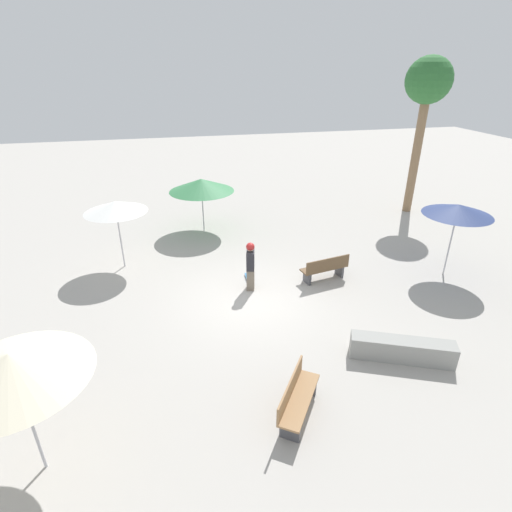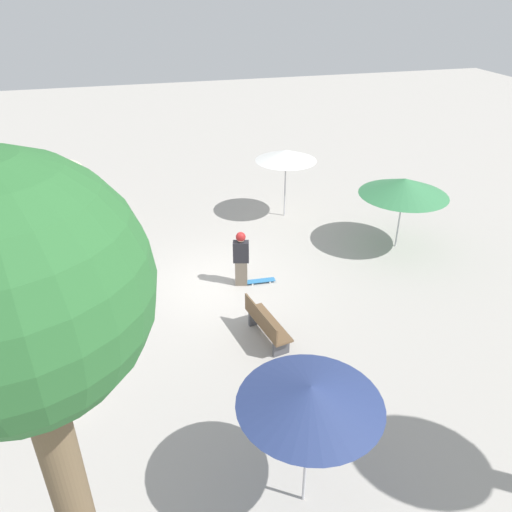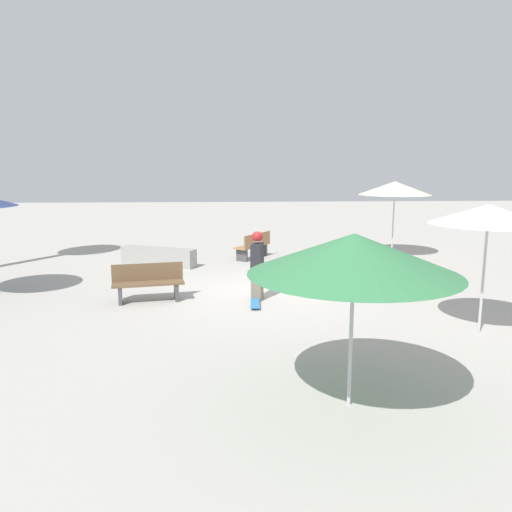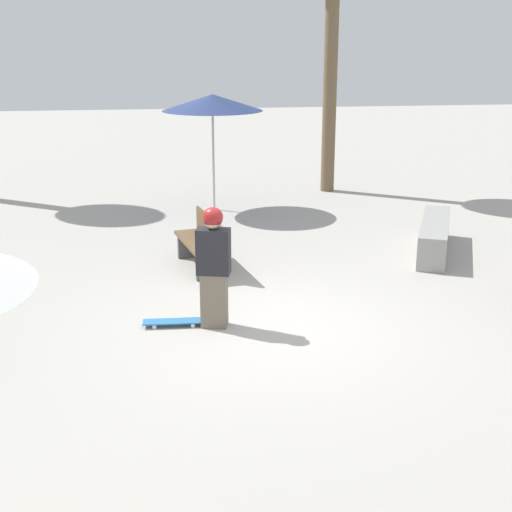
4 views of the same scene
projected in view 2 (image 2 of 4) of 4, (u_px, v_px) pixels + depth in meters
name	position (u px, v px, depth m)	size (l,w,h in m)	color
ground_plane	(218.00, 285.00, 13.73)	(60.00, 60.00, 0.00)	#ADA8A0
skater_main	(241.00, 257.00, 13.35)	(0.34, 0.47, 1.59)	#726656
skateboard	(261.00, 281.00, 13.79)	(0.24, 0.81, 0.07)	teal
concrete_ledge	(82.00, 370.00, 10.35)	(2.39, 1.39, 0.56)	gray
bench_near	(43.00, 294.00, 12.56)	(1.27, 1.57, 0.85)	#47474C
bench_far	(266.00, 324.00, 11.47)	(1.65, 0.74, 0.85)	#47474C
shade_umbrella_cream	(41.00, 164.00, 15.56)	(2.38, 2.38, 2.52)	#B7B7BC
shade_umbrella_white	(286.00, 155.00, 16.60)	(2.06, 2.06, 2.38)	#B7B7BC
shade_umbrella_navy	(311.00, 395.00, 6.99)	(2.13, 2.13, 2.47)	#B7B7BC
shade_umbrella_green	(404.00, 187.00, 14.70)	(2.65, 2.65, 2.25)	#B7B7BC
palm_tree_left	(20.00, 316.00, 3.43)	(1.92, 1.92, 6.56)	brown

